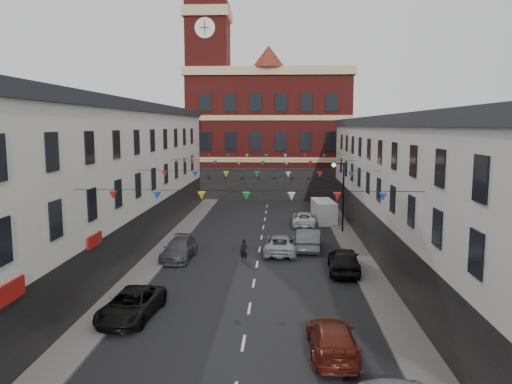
% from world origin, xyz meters
% --- Properties ---
extents(ground, '(160.00, 160.00, 0.00)m').
position_xyz_m(ground, '(0.00, 0.00, 0.00)').
color(ground, black).
rests_on(ground, ground).
extents(pavement_left, '(1.80, 64.00, 0.15)m').
position_xyz_m(pavement_left, '(-6.90, 2.00, 0.07)').
color(pavement_left, '#605E5B').
rests_on(pavement_left, ground).
extents(pavement_right, '(1.80, 64.00, 0.15)m').
position_xyz_m(pavement_right, '(6.90, 2.00, 0.07)').
color(pavement_right, '#605E5B').
rests_on(pavement_right, ground).
extents(terrace_left, '(8.40, 56.00, 10.70)m').
position_xyz_m(terrace_left, '(-11.78, 1.00, 5.35)').
color(terrace_left, silver).
rests_on(terrace_left, ground).
extents(terrace_right, '(8.40, 56.00, 9.70)m').
position_xyz_m(terrace_right, '(11.78, 1.00, 4.85)').
color(terrace_right, beige).
rests_on(terrace_right, ground).
extents(civic_building, '(20.60, 13.30, 18.50)m').
position_xyz_m(civic_building, '(0.00, 37.95, 8.14)').
color(civic_building, maroon).
rests_on(civic_building, ground).
extents(clock_tower, '(5.60, 5.60, 30.00)m').
position_xyz_m(clock_tower, '(-7.50, 35.00, 14.93)').
color(clock_tower, maroon).
rests_on(clock_tower, ground).
extents(distant_hill, '(40.00, 14.00, 10.00)m').
position_xyz_m(distant_hill, '(-4.00, 62.00, 5.00)').
color(distant_hill, '#2E4621').
rests_on(distant_hill, ground).
extents(street_lamp, '(1.10, 0.36, 6.00)m').
position_xyz_m(street_lamp, '(6.55, 14.00, 3.90)').
color(street_lamp, black).
rests_on(street_lamp, ground).
extents(car_left_c, '(2.60, 4.90, 1.31)m').
position_xyz_m(car_left_c, '(-5.50, -5.54, 0.66)').
color(car_left_c, black).
rests_on(car_left_c, ground).
extents(car_left_d, '(2.09, 4.74, 1.35)m').
position_xyz_m(car_left_d, '(-5.38, 5.09, 0.68)').
color(car_left_d, '#46474E').
rests_on(car_left_d, ground).
extents(car_left_e, '(1.77, 3.99, 1.34)m').
position_xyz_m(car_left_e, '(-5.50, 6.29, 0.67)').
color(car_left_e, gray).
rests_on(car_left_e, ground).
extents(car_right_c, '(1.92, 4.58, 1.32)m').
position_xyz_m(car_right_c, '(3.60, -8.87, 0.66)').
color(car_right_c, maroon).
rests_on(car_right_c, ground).
extents(car_right_d, '(2.13, 4.77, 1.59)m').
position_xyz_m(car_right_d, '(5.47, 2.43, 0.80)').
color(car_right_d, black).
rests_on(car_right_d, ground).
extents(car_right_e, '(2.08, 4.96, 1.59)m').
position_xyz_m(car_right_e, '(3.60, 8.12, 0.80)').
color(car_right_e, '#424548').
rests_on(car_right_e, ground).
extents(car_right_f, '(2.21, 4.66, 1.29)m').
position_xyz_m(car_right_f, '(3.65, 16.97, 0.64)').
color(car_right_f, silver).
rests_on(car_right_f, ground).
extents(moving_car, '(2.46, 5.02, 1.37)m').
position_xyz_m(moving_car, '(1.55, 6.93, 0.69)').
color(moving_car, '#A3A6AA').
rests_on(moving_car, ground).
extents(white_van, '(2.19, 4.78, 2.05)m').
position_xyz_m(white_van, '(5.60, 18.86, 1.03)').
color(white_van, white).
rests_on(white_van, ground).
extents(pedestrian, '(0.65, 0.54, 1.52)m').
position_xyz_m(pedestrian, '(-0.91, 4.63, 0.76)').
color(pedestrian, black).
rests_on(pedestrian, ground).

